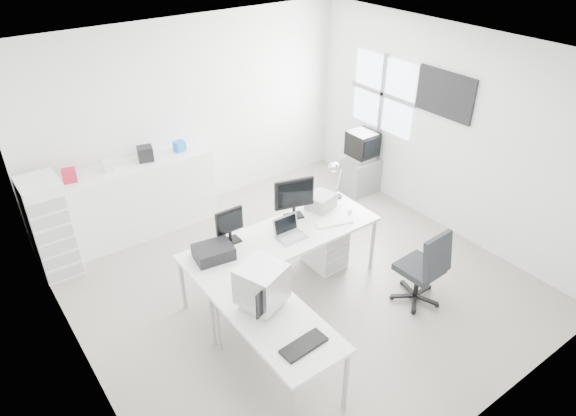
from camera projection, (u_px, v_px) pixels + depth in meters
floor at (297, 283)px, 6.37m from camera, size 5.00×5.00×0.01m
ceiling at (300, 57)px, 4.91m from camera, size 5.00×5.00×0.01m
back_wall at (193, 117)px, 7.36m from camera, size 5.00×0.02×2.80m
left_wall at (66, 268)px, 4.38m from camera, size 0.02×5.00×2.80m
right_wall at (446, 132)px, 6.90m from camera, size 0.02×5.00×2.80m
window at (383, 94)px, 7.61m from camera, size 0.02×1.20×1.10m
wall_picture at (445, 94)px, 6.70m from camera, size 0.04×0.90×0.60m
main_desk at (283, 261)px, 6.14m from camera, size 2.40×0.80×0.75m
side_desk at (278, 349)px, 4.96m from camera, size 0.70×1.40×0.75m
drawer_pedestal at (325, 244)px, 6.57m from camera, size 0.40×0.50×0.60m
inkjet_printer at (213, 252)px, 5.55m from camera, size 0.45×0.37×0.15m
lcd_monitor_small at (230, 226)px, 5.73m from camera, size 0.33×0.19×0.42m
lcd_monitor_large at (294, 199)px, 6.16m from camera, size 0.53×0.32×0.51m
laptop at (291, 230)px, 5.85m from camera, size 0.33×0.34×0.22m
white_keyboard at (334, 222)px, 6.17m from camera, size 0.49×0.27×0.02m
white_mouse at (350, 211)px, 6.34m from camera, size 0.06×0.06×0.06m
laser_printer at (321, 201)px, 6.43m from camera, size 0.39×0.36×0.19m
desk_lamp at (338, 180)px, 6.58m from camera, size 0.20×0.20×0.51m
crt_monitor at (262, 285)px, 4.80m from camera, size 0.57×0.57×0.51m
black_keyboard at (304, 345)px, 4.48m from camera, size 0.45×0.20×0.03m
office_chair at (420, 265)px, 5.87m from camera, size 0.62×0.62×1.02m
tv_cabinet at (360, 175)px, 8.22m from camera, size 0.52×0.43×0.57m
crt_tv at (362, 146)px, 7.96m from camera, size 0.50×0.48×0.45m
sideboard at (138, 199)px, 7.09m from camera, size 2.13×0.53×1.07m
clutter_box_a at (69, 175)px, 6.37m from camera, size 0.19×0.18×0.16m
clutter_box_b at (109, 166)px, 6.63m from camera, size 0.16×0.15×0.13m
clutter_box_c at (145, 154)px, 6.86m from camera, size 0.24×0.22×0.20m
clutter_box_d at (180, 146)px, 7.13m from camera, size 0.16×0.14×0.14m
clutter_bottle at (43, 179)px, 6.23m from camera, size 0.07×0.07×0.22m
filing_cabinet at (50, 227)px, 6.28m from camera, size 0.46×0.54×1.30m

